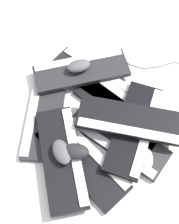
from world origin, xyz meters
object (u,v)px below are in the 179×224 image
Objects in this scene: keyboard_3 at (121,109)px; mouse_3 at (62,152)px; keyboard_2 at (118,139)px; keyboard_4 at (93,80)px; keyboard_1 at (82,160)px; mouse_1 at (75,151)px; keyboard_6 at (81,71)px; keyboard_0 at (44,114)px; keyboard_5 at (135,128)px; mouse_0 at (79,66)px; keyboard_8 at (62,158)px; keyboard_7 at (130,121)px; mouse_2 at (145,158)px.

mouse_3 is at bearing 51.82° from keyboard_3.
keyboard_4 is (0.15, -0.28, 0.00)m from keyboard_2.
keyboard_4 is at bearing -87.47° from keyboard_1.
keyboard_6 is at bearing -85.58° from mouse_1.
keyboard_0 and keyboard_1 have the same top height.
keyboard_1 is 0.95× the size of keyboard_5.
mouse_0 is at bearing -53.53° from keyboard_2.
keyboard_8 is at bearing 20.56° from mouse_1.
mouse_3 reaches higher than keyboard_2.
keyboard_5 is at bearing -144.71° from keyboard_2.
mouse_1 reaches higher than keyboard_6.
keyboard_1 is at bearing 137.77° from keyboard_0.
keyboard_4 is at bearing -49.16° from keyboard_7.
keyboard_5 is at bearing 122.92° from keyboard_3.
mouse_1 is (0.20, 0.17, 0.01)m from keyboard_7.
keyboard_0 is 0.27m from keyboard_6.
mouse_3 is at bearing 29.42° from keyboard_2.
mouse_2 is (-0.34, 0.37, -0.06)m from mouse_0.
mouse_1 is at bearing 34.05° from keyboard_2.
mouse_1 is at bearing 70.75° from mouse_0.
keyboard_8 is 4.22× the size of mouse_0.
mouse_3 is at bearing -85.91° from keyboard_8.
keyboard_5 reaches higher than keyboard_4.
mouse_3 is (0.22, 0.12, 0.07)m from keyboard_2.
keyboard_6 is at bearing 31.96° from mouse_2.
mouse_1 is (0.01, 0.39, 0.07)m from keyboard_4.
mouse_2 is at bearing 163.12° from keyboard_0.
keyboard_3 is 0.26m from keyboard_6.
keyboard_2 is 0.38m from mouse_0.
keyboard_1 is 0.96× the size of keyboard_4.
mouse_1 and mouse_3 have the same top height.
keyboard_0 is 1.03× the size of keyboard_1.
keyboard_7 reaches higher than keyboard_4.
keyboard_8 is 0.04m from mouse_3.
mouse_0 is at bearing -32.57° from mouse_3.
keyboard_0 is 0.23m from mouse_3.
keyboard_0 is 4.09× the size of mouse_0.
mouse_2 is at bearing 148.21° from keyboard_2.
mouse_0 reaches higher than keyboard_7.
keyboard_1 is 0.26m from keyboard_5.
keyboard_4 is (0.15, -0.13, 0.00)m from keyboard_3.
mouse_2 reaches higher than keyboard_4.
keyboard_6 is (-0.12, -0.24, 0.03)m from keyboard_0.
keyboard_2 is 0.09m from keyboard_7.
keyboard_1 and keyboard_4 have the same top height.
mouse_0 reaches higher than keyboard_3.
mouse_0 reaches higher than keyboard_5.
mouse_1 is (0.16, 0.26, 0.07)m from keyboard_3.
mouse_0 is (0.01, 0.00, 0.04)m from keyboard_6.
mouse_0 is at bearing 32.90° from mouse_2.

